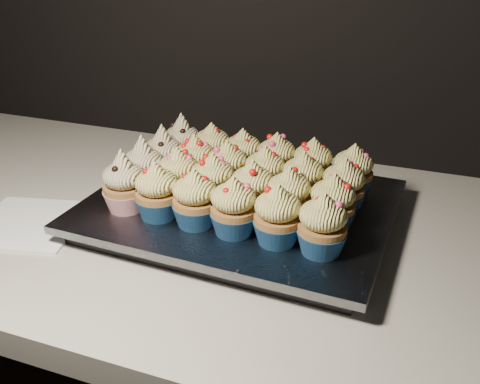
# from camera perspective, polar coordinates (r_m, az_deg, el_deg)

# --- Properties ---
(worktop) EXTENTS (2.44, 0.64, 0.04)m
(worktop) POSITION_cam_1_polar(r_m,az_deg,el_deg) (0.92, -13.81, -1.78)
(worktop) COLOR beige
(worktop) RESTS_ON cabinet
(napkin) EXTENTS (0.18, 0.18, 0.00)m
(napkin) POSITION_cam_1_polar(r_m,az_deg,el_deg) (0.87, -21.55, -3.13)
(napkin) COLOR white
(napkin) RESTS_ON worktop
(baking_tray) EXTENTS (0.42, 0.33, 0.02)m
(baking_tray) POSITION_cam_1_polar(r_m,az_deg,el_deg) (0.81, 0.00, -2.47)
(baking_tray) COLOR black
(baking_tray) RESTS_ON worktop
(foil_lining) EXTENTS (0.46, 0.36, 0.01)m
(foil_lining) POSITION_cam_1_polar(r_m,az_deg,el_deg) (0.80, 0.00, -1.40)
(foil_lining) COLOR silver
(foil_lining) RESTS_ON baking_tray
(cupcake_0) EXTENTS (0.06, 0.06, 0.10)m
(cupcake_0) POSITION_cam_1_polar(r_m,az_deg,el_deg) (0.78, -12.25, 0.82)
(cupcake_0) COLOR #A5172B
(cupcake_0) RESTS_ON foil_lining
(cupcake_1) EXTENTS (0.06, 0.06, 0.08)m
(cupcake_1) POSITION_cam_1_polar(r_m,az_deg,el_deg) (0.75, -8.83, -0.06)
(cupcake_1) COLOR navy
(cupcake_1) RESTS_ON foil_lining
(cupcake_2) EXTENTS (0.06, 0.06, 0.08)m
(cupcake_2) POSITION_cam_1_polar(r_m,az_deg,el_deg) (0.73, -4.82, -0.85)
(cupcake_2) COLOR navy
(cupcake_2) RESTS_ON foil_lining
(cupcake_3) EXTENTS (0.06, 0.06, 0.08)m
(cupcake_3) POSITION_cam_1_polar(r_m,az_deg,el_deg) (0.70, -0.68, -1.71)
(cupcake_3) COLOR navy
(cupcake_3) RESTS_ON foil_lining
(cupcake_4) EXTENTS (0.06, 0.06, 0.08)m
(cupcake_4) POSITION_cam_1_polar(r_m,az_deg,el_deg) (0.68, 4.03, -2.64)
(cupcake_4) COLOR navy
(cupcake_4) RESTS_ON foil_lining
(cupcake_5) EXTENTS (0.06, 0.06, 0.08)m
(cupcake_5) POSITION_cam_1_polar(r_m,az_deg,el_deg) (0.67, 8.78, -3.60)
(cupcake_5) COLOR navy
(cupcake_5) RESTS_ON foil_lining
(cupcake_6) EXTENTS (0.06, 0.06, 0.10)m
(cupcake_6) POSITION_cam_1_polar(r_m,az_deg,el_deg) (0.83, -10.22, 2.50)
(cupcake_6) COLOR #A5172B
(cupcake_6) RESTS_ON foil_lining
(cupcake_7) EXTENTS (0.06, 0.06, 0.08)m
(cupcake_7) POSITION_cam_1_polar(r_m,az_deg,el_deg) (0.80, -6.58, 1.69)
(cupcake_7) COLOR navy
(cupcake_7) RESTS_ON foil_lining
(cupcake_8) EXTENTS (0.06, 0.06, 0.08)m
(cupcake_8) POSITION_cam_1_polar(r_m,az_deg,el_deg) (0.77, -2.87, 1.05)
(cupcake_8) COLOR navy
(cupcake_8) RESTS_ON foil_lining
(cupcake_9) EXTENTS (0.06, 0.06, 0.08)m
(cupcake_9) POSITION_cam_1_polar(r_m,az_deg,el_deg) (0.75, 1.32, 0.22)
(cupcake_9) COLOR navy
(cupcake_9) RESTS_ON foil_lining
(cupcake_10) EXTENTS (0.06, 0.06, 0.08)m
(cupcake_10) POSITION_cam_1_polar(r_m,az_deg,el_deg) (0.73, 5.21, -0.58)
(cupcake_10) COLOR navy
(cupcake_10) RESTS_ON foil_lining
(cupcake_11) EXTENTS (0.06, 0.06, 0.08)m
(cupcake_11) POSITION_cam_1_polar(r_m,az_deg,el_deg) (0.72, 9.82, -1.30)
(cupcake_11) COLOR navy
(cupcake_11) RESTS_ON foil_lining
(cupcake_12) EXTENTS (0.06, 0.06, 0.10)m
(cupcake_12) POSITION_cam_1_polar(r_m,az_deg,el_deg) (0.87, -8.15, 3.79)
(cupcake_12) COLOR #A5172B
(cupcake_12) RESTS_ON foil_lining
(cupcake_13) EXTENTS (0.06, 0.06, 0.08)m
(cupcake_13) POSITION_cam_1_polar(r_m,az_deg,el_deg) (0.84, -4.78, 3.19)
(cupcake_13) COLOR navy
(cupcake_13) RESTS_ON foil_lining
(cupcake_14) EXTENTS (0.06, 0.06, 0.08)m
(cupcake_14) POSITION_cam_1_polar(r_m,az_deg,el_deg) (0.82, -1.33, 2.52)
(cupcake_14) COLOR navy
(cupcake_14) RESTS_ON foil_lining
(cupcake_15) EXTENTS (0.06, 0.06, 0.08)m
(cupcake_15) POSITION_cam_1_polar(r_m,az_deg,el_deg) (0.80, 2.67, 1.89)
(cupcake_15) COLOR navy
(cupcake_15) RESTS_ON foil_lining
(cupcake_16) EXTENTS (0.06, 0.06, 0.08)m
(cupcake_16) POSITION_cam_1_polar(r_m,az_deg,el_deg) (0.78, 6.70, 1.25)
(cupcake_16) COLOR navy
(cupcake_16) RESTS_ON foil_lining
(cupcake_17) EXTENTS (0.06, 0.06, 0.08)m
(cupcake_17) POSITION_cam_1_polar(r_m,az_deg,el_deg) (0.77, 10.94, 0.47)
(cupcake_17) COLOR navy
(cupcake_17) RESTS_ON foil_lining
(cupcake_18) EXTENTS (0.06, 0.06, 0.10)m
(cupcake_18) POSITION_cam_1_polar(r_m,az_deg,el_deg) (0.91, -6.14, 5.15)
(cupcake_18) COLOR #A5172B
(cupcake_18) RESTS_ON foil_lining
(cupcake_19) EXTENTS (0.06, 0.06, 0.08)m
(cupcake_19) POSITION_cam_1_polar(r_m,az_deg,el_deg) (0.89, -3.00, 4.60)
(cupcake_19) COLOR navy
(cupcake_19) RESTS_ON foil_lining
(cupcake_20) EXTENTS (0.06, 0.06, 0.08)m
(cupcake_20) POSITION_cam_1_polar(r_m,az_deg,el_deg) (0.87, 0.30, 3.92)
(cupcake_20) COLOR navy
(cupcake_20) RESTS_ON foil_lining
(cupcake_21) EXTENTS (0.06, 0.06, 0.08)m
(cupcake_21) POSITION_cam_1_polar(r_m,az_deg,el_deg) (0.85, 3.91, 3.44)
(cupcake_21) COLOR navy
(cupcake_21) RESTS_ON foil_lining
(cupcake_22) EXTENTS (0.06, 0.06, 0.08)m
(cupcake_22) POSITION_cam_1_polar(r_m,az_deg,el_deg) (0.84, 7.74, 2.83)
(cupcake_22) COLOR navy
(cupcake_22) RESTS_ON foil_lining
(cupcake_23) EXTENTS (0.06, 0.06, 0.08)m
(cupcake_23) POSITION_cam_1_polar(r_m,az_deg,el_deg) (0.82, 11.92, 2.07)
(cupcake_23) COLOR navy
(cupcake_23) RESTS_ON foil_lining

